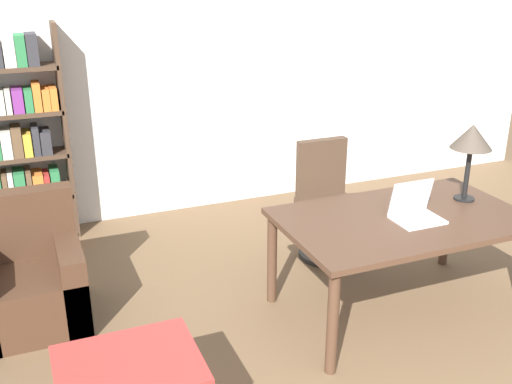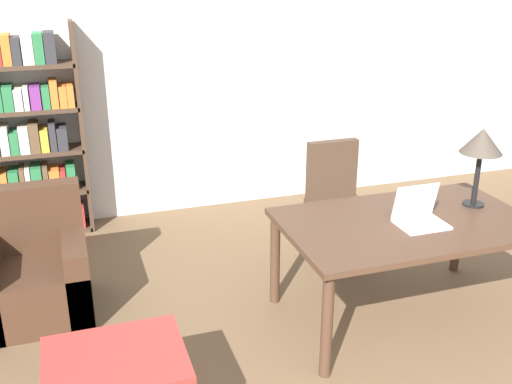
{
  "view_description": "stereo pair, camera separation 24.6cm",
  "coord_description": "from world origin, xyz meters",
  "px_view_note": "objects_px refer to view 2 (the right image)",
  "views": [
    {
      "loc": [
        -1.59,
        -0.94,
        2.32
      ],
      "look_at": [
        -0.26,
        2.31,
        0.97
      ],
      "focal_mm": 42.0,
      "sensor_mm": 36.0,
      "label": 1
    },
    {
      "loc": [
        -1.36,
        -1.03,
        2.32
      ],
      "look_at": [
        -0.26,
        2.31,
        0.97
      ],
      "focal_mm": 42.0,
      "sensor_mm": 36.0,
      "label": 2
    }
  ],
  "objects_px": {
    "office_chair": "(337,206)",
    "bookshelf": "(35,139)",
    "side_table_blue": "(116,368)",
    "armchair": "(35,275)",
    "table_lamp": "(482,143)",
    "desk": "(406,232)",
    "laptop": "(419,216)"
  },
  "relations": [
    {
      "from": "bookshelf",
      "to": "laptop",
      "type": "bearing_deg",
      "value": -43.78
    },
    {
      "from": "office_chair",
      "to": "side_table_blue",
      "type": "height_order",
      "value": "office_chair"
    },
    {
      "from": "office_chair",
      "to": "bookshelf",
      "type": "relative_size",
      "value": 0.52
    },
    {
      "from": "table_lamp",
      "to": "side_table_blue",
      "type": "height_order",
      "value": "table_lamp"
    },
    {
      "from": "desk",
      "to": "armchair",
      "type": "relative_size",
      "value": 1.89
    },
    {
      "from": "laptop",
      "to": "table_lamp",
      "type": "height_order",
      "value": "table_lamp"
    },
    {
      "from": "office_chair",
      "to": "armchair",
      "type": "relative_size",
      "value": 1.1
    },
    {
      "from": "laptop",
      "to": "desk",
      "type": "bearing_deg",
      "value": 124.43
    },
    {
      "from": "office_chair",
      "to": "bookshelf",
      "type": "distance_m",
      "value": 2.67
    },
    {
      "from": "laptop",
      "to": "armchair",
      "type": "xyz_separation_m",
      "value": [
        -2.45,
        0.89,
        -0.49
      ]
    },
    {
      "from": "table_lamp",
      "to": "side_table_blue",
      "type": "xyz_separation_m",
      "value": [
        -2.57,
        -0.69,
        -0.73
      ]
    },
    {
      "from": "office_chair",
      "to": "laptop",
      "type": "bearing_deg",
      "value": -86.01
    },
    {
      "from": "desk",
      "to": "laptop",
      "type": "xyz_separation_m",
      "value": [
        0.04,
        -0.06,
        0.14
      ]
    },
    {
      "from": "desk",
      "to": "office_chair",
      "type": "bearing_deg",
      "value": 91.8
    },
    {
      "from": "side_table_blue",
      "to": "armchair",
      "type": "bearing_deg",
      "value": 106.42
    },
    {
      "from": "laptop",
      "to": "office_chair",
      "type": "xyz_separation_m",
      "value": [
        -0.07,
        1.05,
        -0.34
      ]
    },
    {
      "from": "desk",
      "to": "office_chair",
      "type": "xyz_separation_m",
      "value": [
        -0.03,
        0.99,
        -0.2
      ]
    },
    {
      "from": "side_table_blue",
      "to": "bookshelf",
      "type": "height_order",
      "value": "bookshelf"
    },
    {
      "from": "armchair",
      "to": "bookshelf",
      "type": "xyz_separation_m",
      "value": [
        0.05,
        1.4,
        0.59
      ]
    },
    {
      "from": "desk",
      "to": "side_table_blue",
      "type": "bearing_deg",
      "value": -163.32
    },
    {
      "from": "desk",
      "to": "bookshelf",
      "type": "relative_size",
      "value": 0.88
    },
    {
      "from": "bookshelf",
      "to": "office_chair",
      "type": "bearing_deg",
      "value": -28.16
    },
    {
      "from": "table_lamp",
      "to": "side_table_blue",
      "type": "bearing_deg",
      "value": -164.93
    },
    {
      "from": "laptop",
      "to": "office_chair",
      "type": "distance_m",
      "value": 1.11
    },
    {
      "from": "desk",
      "to": "armchair",
      "type": "bearing_deg",
      "value": 160.94
    },
    {
      "from": "bookshelf",
      "to": "desk",
      "type": "bearing_deg",
      "value": -43.51
    },
    {
      "from": "table_lamp",
      "to": "desk",
      "type": "bearing_deg",
      "value": -170.52
    },
    {
      "from": "laptop",
      "to": "bookshelf",
      "type": "xyz_separation_m",
      "value": [
        -2.4,
        2.3,
        0.11
      ]
    },
    {
      "from": "office_chair",
      "to": "table_lamp",
      "type": "bearing_deg",
      "value": -55.26
    },
    {
      "from": "table_lamp",
      "to": "office_chair",
      "type": "relative_size",
      "value": 0.57
    },
    {
      "from": "office_chair",
      "to": "desk",
      "type": "bearing_deg",
      "value": -88.2
    },
    {
      "from": "table_lamp",
      "to": "office_chair",
      "type": "bearing_deg",
      "value": 124.74
    }
  ]
}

